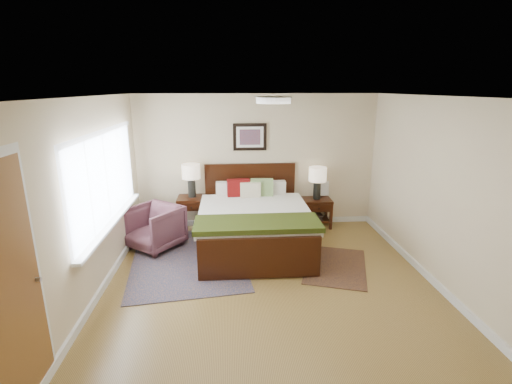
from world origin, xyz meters
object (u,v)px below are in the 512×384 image
(nightstand_right, at_px, (316,209))
(armchair, at_px, (154,227))
(rug_persian, at_px, (188,259))
(bed, at_px, (254,216))
(lamp_left, at_px, (191,175))
(nightstand_left, at_px, (192,204))
(lamp_right, at_px, (318,177))

(nightstand_right, xyz_separation_m, armchair, (-2.92, -0.77, 0.01))
(rug_persian, bearing_deg, bed, 13.55)
(lamp_left, xyz_separation_m, rug_persian, (0.02, -1.27, -1.07))
(nightstand_left, bearing_deg, bed, -37.87)
(lamp_left, height_order, rug_persian, lamp_left)
(nightstand_left, xyz_separation_m, armchair, (-0.57, -0.76, -0.16))
(nightstand_right, bearing_deg, bed, -145.86)
(armchair, xyz_separation_m, rug_persian, (0.59, -0.49, -0.36))
(nightstand_left, distance_m, rug_persian, 1.35)
(bed, xyz_separation_m, armchair, (-1.66, 0.09, -0.19))
(lamp_right, height_order, rug_persian, lamp_right)
(lamp_left, distance_m, lamp_right, 2.35)
(nightstand_right, relative_size, lamp_right, 0.91)
(bed, xyz_separation_m, nightstand_right, (1.26, 0.85, -0.21))
(lamp_left, distance_m, rug_persian, 1.66)
(bed, height_order, armchair, bed)
(bed, distance_m, nightstand_left, 1.38)
(lamp_left, bearing_deg, bed, -38.58)
(bed, height_order, lamp_left, lamp_left)
(nightstand_left, distance_m, lamp_left, 0.55)
(rug_persian, bearing_deg, lamp_left, 83.72)
(rug_persian, bearing_deg, nightstand_left, 83.73)
(nightstand_left, distance_m, nightstand_right, 2.35)
(nightstand_left, relative_size, lamp_right, 1.06)
(lamp_right, bearing_deg, nightstand_right, -90.00)
(nightstand_left, bearing_deg, lamp_left, 90.00)
(nightstand_left, xyz_separation_m, rug_persian, (0.02, -1.25, -0.51))
(nightstand_right, distance_m, rug_persian, 2.67)
(nightstand_right, height_order, armchair, armchair)
(nightstand_right, bearing_deg, rug_persian, -151.68)
(nightstand_left, xyz_separation_m, lamp_left, (0.00, 0.02, 0.55))
(bed, bearing_deg, nightstand_right, 34.14)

